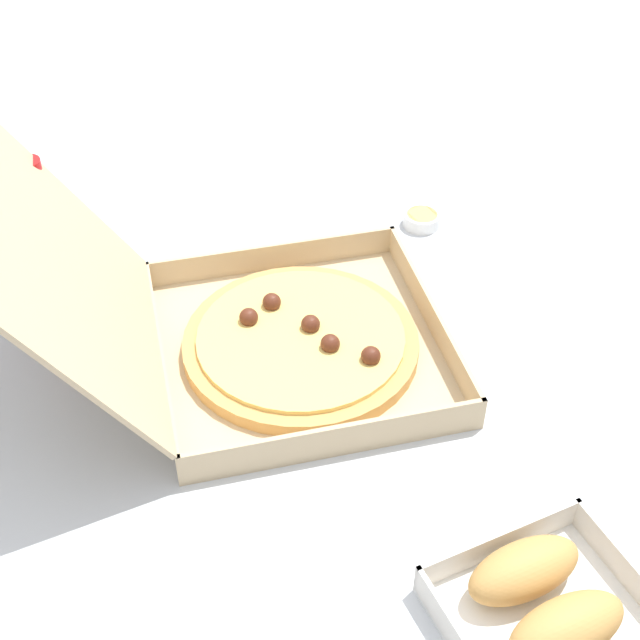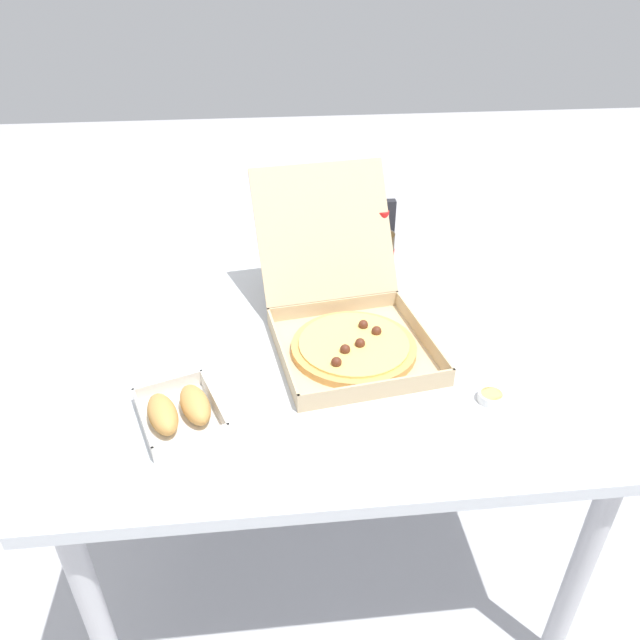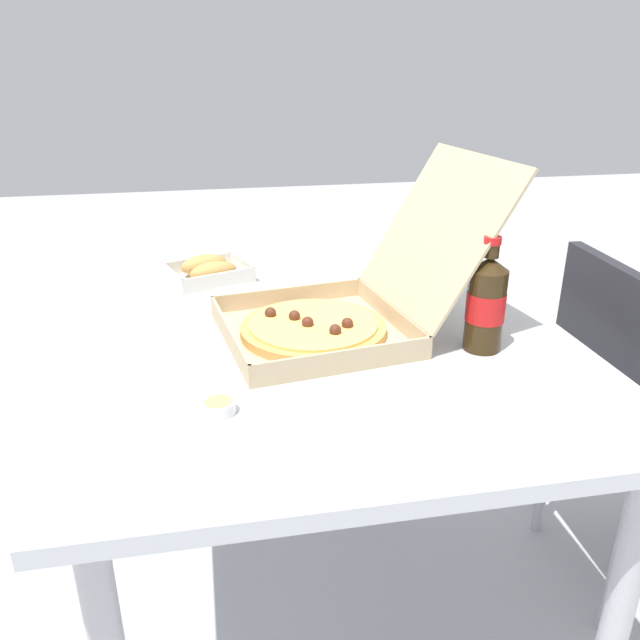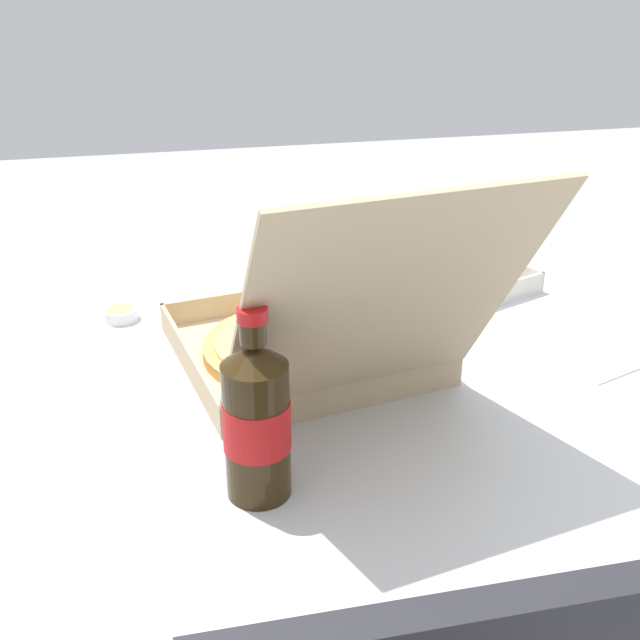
{
  "view_description": "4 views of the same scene",
  "coord_description": "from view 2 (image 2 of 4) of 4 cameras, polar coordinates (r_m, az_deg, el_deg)",
  "views": [
    {
      "loc": [
        -0.74,
        0.02,
        1.46
      ],
      "look_at": [
        0.06,
        -0.06,
        0.76
      ],
      "focal_mm": 49.34,
      "sensor_mm": 36.0,
      "label": 1
    },
    {
      "loc": [
        -0.13,
        -1.16,
        1.53
      ],
      "look_at": [
        -0.01,
        0.03,
        0.76
      ],
      "focal_mm": 33.37,
      "sensor_mm": 36.0,
      "label": 2
    },
    {
      "loc": [
        1.22,
        -0.24,
        1.24
      ],
      "look_at": [
        0.07,
        -0.02,
        0.74
      ],
      "focal_mm": 35.81,
      "sensor_mm": 36.0,
      "label": 3
    },
    {
      "loc": [
        0.28,
        0.95,
        1.22
      ],
      "look_at": [
        0.03,
        -0.03,
        0.76
      ],
      "focal_mm": 41.53,
      "sensor_mm": 36.0,
      "label": 4
    }
  ],
  "objects": [
    {
      "name": "paper_menu",
      "position": [
        1.5,
        -15.23,
        -1.98
      ],
      "size": [
        0.25,
        0.21,
        0.0
      ],
      "primitive_type": "cube",
      "rotation": [
        0.0,
        0.0,
        0.3
      ],
      "color": "white",
      "rests_on": "dining_table"
    },
    {
      "name": "cola_bottle",
      "position": [
        1.64,
        5.82,
        6.16
      ],
      "size": [
        0.07,
        0.07,
        0.22
      ],
      "color": "#33230F",
      "rests_on": "dining_table"
    },
    {
      "name": "bread_side_box",
      "position": [
        1.24,
        -13.33,
        -8.51
      ],
      "size": [
        0.21,
        0.23,
        0.06
      ],
      "color": "white",
      "rests_on": "dining_table"
    },
    {
      "name": "pizza_box_open",
      "position": [
        1.42,
        2.7,
        -0.36
      ],
      "size": [
        0.43,
        0.58,
        0.34
      ],
      "color": "tan",
      "rests_on": "dining_table"
    },
    {
      "name": "dining_table",
      "position": [
        1.47,
        0.55,
        -4.83
      ],
      "size": [
        1.19,
        0.97,
        0.7
      ],
      "color": "silver",
      "rests_on": "ground_plane"
    },
    {
      "name": "chair",
      "position": [
        2.17,
        1.42,
        3.8
      ],
      "size": [
        0.42,
        0.42,
        0.83
      ],
      "color": "#232328",
      "rests_on": "ground_plane"
    },
    {
      "name": "ground_plane",
      "position": [
        1.92,
        0.45,
        -19.87
      ],
      "size": [
        10.0,
        10.0,
        0.0
      ],
      "primitive_type": "plane",
      "color": "#B2B2B7"
    },
    {
      "name": "dipping_sauce_cup",
      "position": [
        1.32,
        16.09,
        -7.06
      ],
      "size": [
        0.06,
        0.06,
        0.02
      ],
      "color": "white",
      "rests_on": "dining_table"
    }
  ]
}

